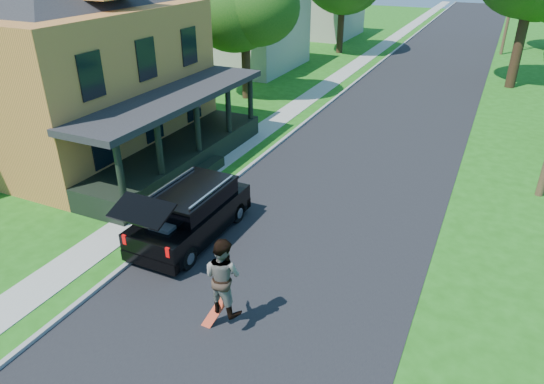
% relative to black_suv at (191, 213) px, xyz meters
% --- Properties ---
extents(ground, '(140.00, 140.00, 0.00)m').
position_rel_black_suv_xyz_m(ground, '(3.20, -1.50, -0.87)').
color(ground, '#1E5D12').
rests_on(ground, ground).
extents(street, '(8.00, 120.00, 0.02)m').
position_rel_black_suv_xyz_m(street, '(3.20, 18.50, -0.87)').
color(street, black).
rests_on(street, ground).
extents(curb, '(0.15, 120.00, 0.12)m').
position_rel_black_suv_xyz_m(curb, '(-0.85, 18.50, -0.87)').
color(curb, gray).
rests_on(curb, ground).
extents(sidewalk, '(1.30, 120.00, 0.03)m').
position_rel_black_suv_xyz_m(sidewalk, '(-2.40, 18.50, -0.87)').
color(sidewalk, '#9B9B93').
rests_on(sidewalk, ground).
extents(front_walk, '(6.50, 1.20, 0.03)m').
position_rel_black_suv_xyz_m(front_walk, '(-6.30, 4.50, -0.87)').
color(front_walk, '#9B9B93').
rests_on(front_walk, ground).
extents(main_house, '(15.56, 15.56, 10.10)m').
position_rel_black_suv_xyz_m(main_house, '(-9.60, 4.50, 4.05)').
color(main_house, '#E18941').
rests_on(main_house, ground).
extents(neighbor_house_mid, '(12.78, 12.78, 8.30)m').
position_rel_black_suv_xyz_m(neighbor_house_mid, '(-10.30, 22.50, 3.32)').
color(neighbor_house_mid, beige).
rests_on(neighbor_house_mid, ground).
extents(black_suv, '(1.90, 4.89, 2.27)m').
position_rel_black_suv_xyz_m(black_suv, '(0.00, 0.00, 0.00)').
color(black_suv, black).
rests_on(black_suv, ground).
extents(skateboarder, '(1.07, 0.89, 1.99)m').
position_rel_black_suv_xyz_m(skateboarder, '(3.03, -3.11, 0.66)').
color(skateboarder, black).
rests_on(skateboarder, ground).
extents(skateboard, '(0.58, 0.50, 0.83)m').
position_rel_black_suv_xyz_m(skateboard, '(2.76, -3.20, -0.58)').
color(skateboard, red).
rests_on(skateboard, ground).
extents(tree_left_mid, '(6.60, 6.34, 7.74)m').
position_rel_black_suv_xyz_m(tree_left_mid, '(-5.97, 14.95, 4.10)').
color(tree_left_mid, black).
rests_on(tree_left_mid, ground).
extents(utility_pole_far, '(1.56, 0.28, 8.35)m').
position_rel_black_suv_xyz_m(utility_pole_far, '(7.70, 35.91, 3.44)').
color(utility_pole_far, '#4F3325').
rests_on(utility_pole_far, ground).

